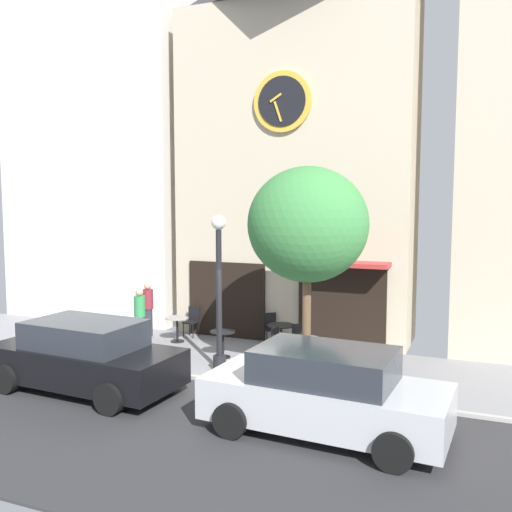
{
  "coord_description": "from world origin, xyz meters",
  "views": [
    {
      "loc": [
        4.75,
        -11.16,
        4.15
      ],
      "look_at": [
        -0.67,
        2.02,
        2.74
      ],
      "focal_mm": 39.11,
      "sensor_mm": 36.0,
      "label": 1
    }
  ],
  "objects": [
    {
      "name": "pedestrian_green",
      "position": [
        -4.29,
        2.08,
        0.86
      ],
      "size": [
        0.45,
        0.45,
        1.67
      ],
      "color": "#2D2D38",
      "rests_on": "ground_plane"
    },
    {
      "name": "cafe_table_near_curb",
      "position": [
        2.26,
        1.76,
        0.51
      ],
      "size": [
        0.68,
        0.68,
        0.74
      ],
      "color": "black",
      "rests_on": "ground_plane"
    },
    {
      "name": "parked_car_black",
      "position": [
        -3.25,
        -1.56,
        0.76
      ],
      "size": [
        4.39,
        2.21,
        1.55
      ],
      "color": "black",
      "rests_on": "ground_plane"
    },
    {
      "name": "neighbor_building_left",
      "position": [
        -8.05,
        5.67,
        6.72
      ],
      "size": [
        6.77,
        3.25,
        13.43
      ],
      "color": "silver",
      "rests_on": "ground_plane"
    },
    {
      "name": "street_lamp",
      "position": [
        -1.18,
        0.89,
        1.94
      ],
      "size": [
        0.36,
        0.36,
        3.82
      ],
      "color": "black",
      "rests_on": "ground_plane"
    },
    {
      "name": "cafe_chair_near_lamp",
      "position": [
        -3.48,
        3.69,
        0.53
      ],
      "size": [
        0.42,
        0.42,
        0.9
      ],
      "color": "black",
      "rests_on": "ground_plane"
    },
    {
      "name": "cafe_chair_right_end",
      "position": [
        2.09,
        0.98,
        0.53
      ],
      "size": [
        0.52,
        0.52,
        0.9
      ],
      "color": "black",
      "rests_on": "ground_plane"
    },
    {
      "name": "cafe_chair_curbside",
      "position": [
        0.28,
        1.28,
        0.53
      ],
      "size": [
        0.55,
        0.55,
        0.9
      ],
      "color": "black",
      "rests_on": "ground_plane"
    },
    {
      "name": "cafe_table_rightmost",
      "position": [
        -1.58,
        1.91,
        0.5
      ],
      "size": [
        0.68,
        0.68,
        0.72
      ],
      "color": "black",
      "rests_on": "ground_plane"
    },
    {
      "name": "cafe_chair_outer",
      "position": [
        2.88,
        1.26,
        0.53
      ],
      "size": [
        0.57,
        0.57,
        0.9
      ],
      "color": "black",
      "rests_on": "ground_plane"
    },
    {
      "name": "parked_car_silver",
      "position": [
        2.22,
        -1.79,
        0.76
      ],
      "size": [
        4.4,
        2.22,
        1.55
      ],
      "color": "#B7BABF",
      "rests_on": "ground_plane"
    },
    {
      "name": "ground_plane",
      "position": [
        0.0,
        -0.78,
        -0.02
      ],
      "size": [
        26.39,
        9.68,
        0.13
      ],
      "color": "gray"
    },
    {
      "name": "cafe_chair_by_entrance",
      "position": [
        0.33,
        2.67,
        0.53
      ],
      "size": [
        0.57,
        0.57,
        0.9
      ],
      "color": "black",
      "rests_on": "ground_plane"
    },
    {
      "name": "cafe_table_leftmost",
      "position": [
        0.76,
        1.95,
        0.5
      ],
      "size": [
        0.65,
        0.65,
        0.74
      ],
      "color": "black",
      "rests_on": "ground_plane"
    },
    {
      "name": "street_tree",
      "position": [
        1.02,
        0.97,
        3.61
      ],
      "size": [
        2.78,
        2.5,
        4.94
      ],
      "color": "brown",
      "rests_on": "ground_plane"
    },
    {
      "name": "cafe_chair_under_awning",
      "position": [
        -0.07,
        2.06,
        0.53
      ],
      "size": [
        0.45,
        0.45,
        0.9
      ],
      "color": "black",
      "rests_on": "ground_plane"
    },
    {
      "name": "cafe_table_center",
      "position": [
        -0.36,
        3.09,
        0.55
      ],
      "size": [
        0.78,
        0.78,
        0.74
      ],
      "color": "black",
      "rests_on": "ground_plane"
    },
    {
      "name": "cafe_chair_mid_row",
      "position": [
        -0.92,
        3.73,
        0.53
      ],
      "size": [
        0.56,
        0.56,
        0.9
      ],
      "color": "black",
      "rests_on": "ground_plane"
    },
    {
      "name": "cafe_table_center_right",
      "position": [
        -3.55,
        2.9,
        0.52
      ],
      "size": [
        0.7,
        0.7,
        0.73
      ],
      "color": "black",
      "rests_on": "ground_plane"
    },
    {
      "name": "pedestrian_maroon",
      "position": [
        -4.75,
        3.19,
        0.86
      ],
      "size": [
        0.37,
        0.37,
        1.67
      ],
      "color": "#2D2D38",
      "rests_on": "ground_plane"
    },
    {
      "name": "clock_building",
      "position": [
        -0.67,
        5.14,
        6.16
      ],
      "size": [
        7.13,
        3.44,
        11.98
      ],
      "color": "beige",
      "rests_on": "ground_plane"
    }
  ]
}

